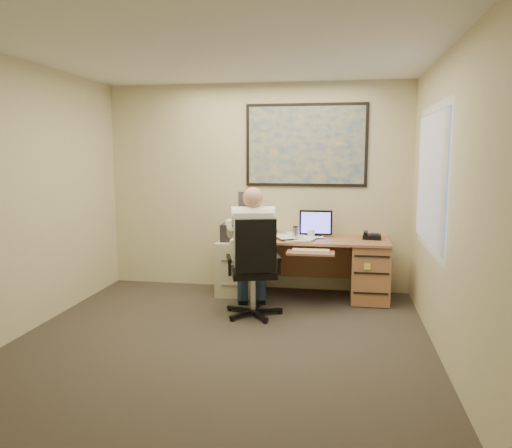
% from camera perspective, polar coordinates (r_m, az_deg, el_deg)
% --- Properties ---
extents(room_shell, '(4.00, 4.50, 2.70)m').
position_cam_1_polar(room_shell, '(4.42, -4.80, 2.25)').
color(room_shell, '#352F29').
rests_on(room_shell, ground).
extents(desk, '(1.60, 0.97, 1.08)m').
position_cam_1_polar(desk, '(6.30, 10.59, -4.48)').
color(desk, '#AA6E49').
rests_on(desk, ground).
extents(world_map, '(1.56, 0.03, 1.06)m').
position_cam_1_polar(world_map, '(6.50, 5.74, 8.95)').
color(world_map, '#1E4C93').
rests_on(world_map, room_shell).
extents(wall_calendar, '(0.28, 0.01, 0.42)m').
position_cam_1_polar(wall_calendar, '(6.64, -0.82, 1.88)').
color(wall_calendar, white).
rests_on(wall_calendar, room_shell).
extents(window_blinds, '(0.06, 1.40, 1.30)m').
position_cam_1_polar(window_blinds, '(5.14, 19.47, 4.87)').
color(window_blinds, beige).
rests_on(window_blinds, room_shell).
extents(filing_cabinet, '(0.51, 0.61, 0.96)m').
position_cam_1_polar(filing_cabinet, '(6.45, -2.09, -4.35)').
color(filing_cabinet, beige).
rests_on(filing_cabinet, ground).
extents(office_chair, '(0.83, 0.83, 1.11)m').
position_cam_1_polar(office_chair, '(5.55, -0.57, -7.30)').
color(office_chair, black).
rests_on(office_chair, ground).
extents(person, '(0.77, 0.97, 1.43)m').
position_cam_1_polar(person, '(5.53, -0.27, -3.18)').
color(person, white).
rests_on(person, office_chair).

